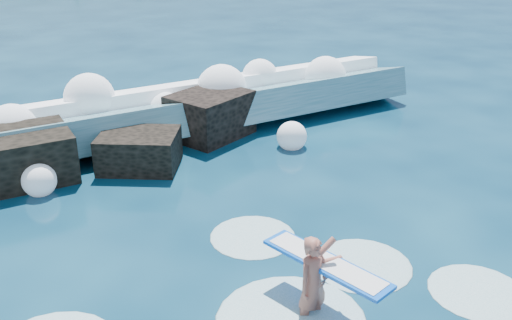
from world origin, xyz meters
The scene contains 6 objects.
ground centered at (0.00, 0.00, 0.00)m, with size 200.00×200.00×0.00m, color #07243B.
breaking_wave centered at (0.16, 7.79, 0.60)m, with size 19.96×3.04×1.72m.
rock_cluster centered at (-0.45, 6.35, 0.51)m, with size 8.48×3.70×1.59m.
surfer_with_board centered at (0.46, -1.84, 0.66)m, with size 1.22×2.96×1.79m.
wave_spray centered at (0.75, 7.62, 1.05)m, with size 15.38×4.86×2.13m.
surf_foam centered at (-0.37, -1.60, 0.00)m, with size 9.14×6.11×0.13m.
Camera 1 is at (-4.44, -8.28, 6.34)m, focal length 40.00 mm.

